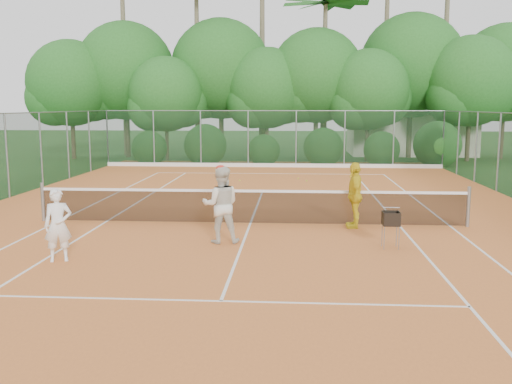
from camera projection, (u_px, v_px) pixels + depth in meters
ground at (250, 224)px, 15.92m from camera, size 120.00×120.00×0.00m
clay_court at (250, 224)px, 15.92m from camera, size 18.00×36.00×0.02m
club_building at (409, 132)px, 38.77m from camera, size 8.00×5.00×3.00m
tennis_net at (250, 206)px, 15.84m from camera, size 11.97×0.10×1.10m
player_white at (58, 225)px, 11.99m from camera, size 0.66×0.55×1.55m
player_center_grp at (221, 205)px, 13.60m from camera, size 0.97×0.80×1.88m
player_yellow at (355, 195)px, 15.30m from camera, size 0.44×1.04×1.77m
ball_hopper at (391, 219)px, 13.10m from camera, size 0.37×0.37×0.85m
stray_ball_a at (240, 180)px, 24.88m from camera, size 0.07×0.07×0.07m
stray_ball_b at (298, 178)px, 25.59m from camera, size 0.07×0.07×0.07m
stray_ball_c at (307, 181)px, 24.75m from camera, size 0.07×0.07×0.07m
court_markings at (250, 224)px, 15.92m from camera, size 11.03×23.83×0.01m
fence_back at (272, 139)px, 30.49m from camera, size 18.07×0.07×3.00m
tropical_treeline at (299, 76)px, 35.00m from camera, size 32.10×8.49×15.03m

